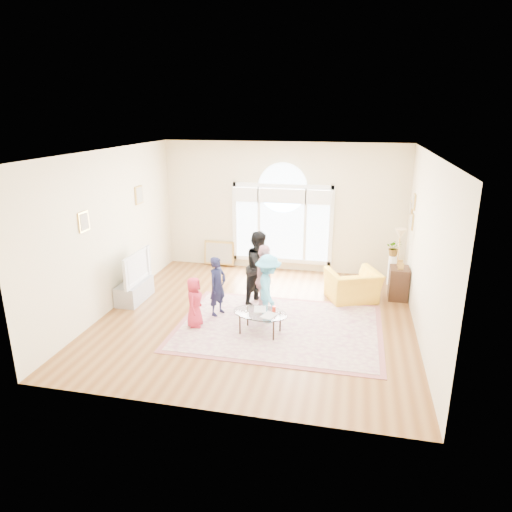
% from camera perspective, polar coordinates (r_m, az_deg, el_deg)
% --- Properties ---
extents(ground, '(6.00, 6.00, 0.00)m').
position_cam_1_polar(ground, '(9.08, 0.08, -7.70)').
color(ground, brown).
rests_on(ground, ground).
extents(room_shell, '(6.00, 6.00, 6.00)m').
position_cam_1_polar(room_shell, '(11.22, 3.23, 5.71)').
color(room_shell, beige).
rests_on(room_shell, ground).
extents(area_rug, '(3.60, 2.60, 0.02)m').
position_cam_1_polar(area_rug, '(8.70, 2.87, -8.85)').
color(area_rug, '#C6B497').
rests_on(area_rug, ground).
extents(rug_border, '(3.80, 2.80, 0.01)m').
position_cam_1_polar(rug_border, '(8.70, 2.87, -8.87)').
color(rug_border, '#975555').
rests_on(rug_border, ground).
extents(tv_console, '(0.45, 1.00, 0.42)m').
position_cam_1_polar(tv_console, '(10.14, -14.95, -4.23)').
color(tv_console, '#989AA0').
rests_on(tv_console, ground).
extents(television, '(0.18, 1.15, 0.66)m').
position_cam_1_polar(television, '(9.95, -15.16, -1.34)').
color(television, black).
rests_on(television, tv_console).
extents(coffee_table, '(1.10, 0.80, 0.54)m').
position_cam_1_polar(coffee_table, '(8.30, 0.53, -7.20)').
color(coffee_table, silver).
rests_on(coffee_table, ground).
extents(armchair, '(1.30, 1.23, 0.67)m').
position_cam_1_polar(armchair, '(9.96, 11.99, -3.64)').
color(armchair, yellow).
rests_on(armchair, ground).
extents(side_cabinet, '(0.40, 0.50, 0.70)m').
position_cam_1_polar(side_cabinet, '(10.30, 17.38, -3.26)').
color(side_cabinet, black).
rests_on(side_cabinet, ground).
extents(floor_lamp, '(0.29, 0.29, 1.51)m').
position_cam_1_polar(floor_lamp, '(10.20, 17.53, 2.03)').
color(floor_lamp, black).
rests_on(floor_lamp, ground).
extents(plant_pedestal, '(0.20, 0.20, 0.70)m').
position_cam_1_polar(plant_pedestal, '(11.09, 16.65, -1.71)').
color(plant_pedestal, white).
rests_on(plant_pedestal, ground).
extents(potted_plant, '(0.36, 0.31, 0.39)m').
position_cam_1_polar(potted_plant, '(10.93, 16.90, 0.98)').
color(potted_plant, '#33722D').
rests_on(potted_plant, plant_pedestal).
extents(leaning_picture, '(0.80, 0.14, 0.62)m').
position_cam_1_polar(leaning_picture, '(12.07, -4.57, -1.19)').
color(leaning_picture, tan).
rests_on(leaning_picture, ground).
extents(child_red, '(0.35, 0.50, 0.96)m').
position_cam_1_polar(child_red, '(8.60, -7.71, -5.71)').
color(child_red, '#BA263D').
rests_on(child_red, area_rug).
extents(child_navy, '(0.43, 0.51, 1.18)m').
position_cam_1_polar(child_navy, '(8.99, -4.82, -3.77)').
color(child_navy, '#151733').
rests_on(child_navy, area_rug).
extents(child_black, '(0.83, 0.92, 1.55)m').
position_cam_1_polar(child_black, '(9.44, 0.50, -1.46)').
color(child_black, black).
rests_on(child_black, area_rug).
extents(child_pink, '(0.39, 0.85, 1.43)m').
position_cam_1_polar(child_pink, '(8.93, 0.98, -3.02)').
color(child_pink, '#EBA6AD').
rests_on(child_pink, area_rug).
extents(child_blue, '(0.74, 0.97, 1.32)m').
position_cam_1_polar(child_blue, '(8.67, 1.54, -4.06)').
color(child_blue, '#52BAE7').
rests_on(child_blue, area_rug).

